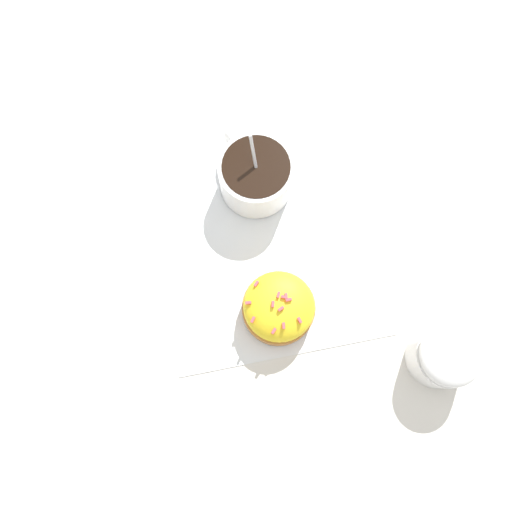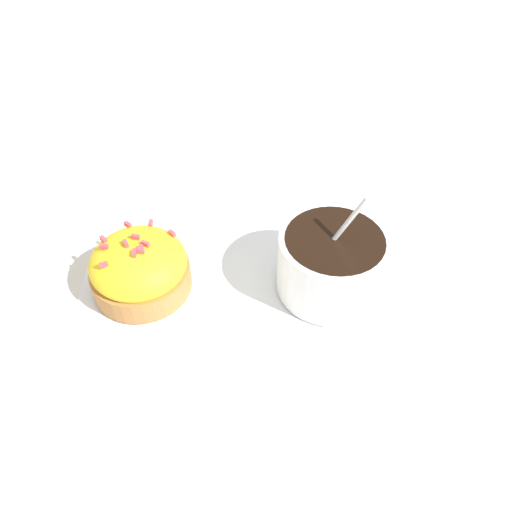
# 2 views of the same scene
# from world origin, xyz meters

# --- Properties ---
(ground_plane) EXTENTS (3.00, 3.00, 0.00)m
(ground_plane) POSITION_xyz_m (0.00, 0.00, 0.00)
(ground_plane) COLOR silver
(paper_napkin) EXTENTS (0.29, 0.28, 0.00)m
(paper_napkin) POSITION_xyz_m (0.00, 0.00, 0.00)
(paper_napkin) COLOR white
(paper_napkin) RESTS_ON ground_plane
(coffee_cup) EXTENTS (0.11, 0.09, 0.10)m
(coffee_cup) POSITION_xyz_m (0.08, 0.00, 0.04)
(coffee_cup) COLOR white
(coffee_cup) RESTS_ON paper_napkin
(frosted_pastry) EXTENTS (0.09, 0.09, 0.06)m
(frosted_pastry) POSITION_xyz_m (-0.09, 0.00, 0.03)
(frosted_pastry) COLOR #B2753D
(frosted_pastry) RESTS_ON paper_napkin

